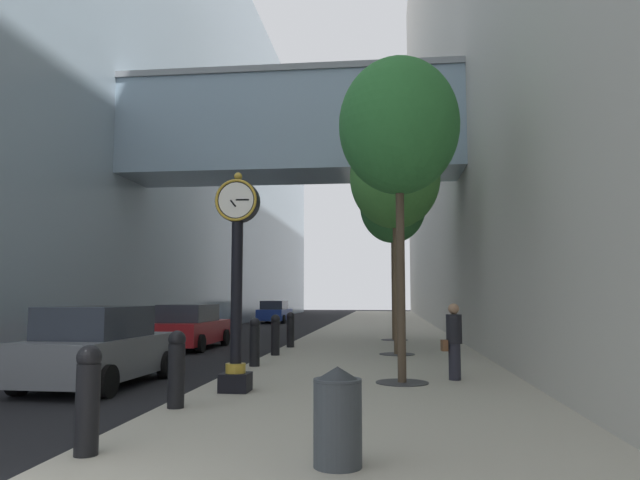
% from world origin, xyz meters
% --- Properties ---
extents(ground_plane, '(110.00, 110.00, 0.00)m').
position_xyz_m(ground_plane, '(0.00, 27.00, 0.00)').
color(ground_plane, black).
rests_on(ground_plane, ground).
extents(sidewalk_right, '(6.67, 80.00, 0.14)m').
position_xyz_m(sidewalk_right, '(3.33, 30.00, 0.07)').
color(sidewalk_right, '#ADA593').
rests_on(sidewalk_right, ground).
extents(building_block_left, '(22.56, 80.00, 25.31)m').
position_xyz_m(building_block_left, '(-10.98, 29.89, 12.62)').
color(building_block_left, '#93A8B7').
rests_on(building_block_left, ground).
extents(building_block_right, '(9.00, 80.00, 37.88)m').
position_xyz_m(building_block_right, '(11.17, 30.00, 18.94)').
color(building_block_right, '#B7B2A8').
rests_on(building_block_right, ground).
extents(street_clock, '(0.84, 0.55, 4.23)m').
position_xyz_m(street_clock, '(0.86, 7.05, 2.45)').
color(street_clock, black).
rests_on(street_clock, sidewalk_right).
extents(bollard_nearest, '(0.29, 0.29, 1.24)m').
position_xyz_m(bollard_nearest, '(0.32, 2.43, 0.79)').
color(bollard_nearest, black).
rests_on(bollard_nearest, sidewalk_right).
extents(bollard_second, '(0.29, 0.29, 1.24)m').
position_xyz_m(bollard_second, '(0.32, 5.34, 0.79)').
color(bollard_second, black).
rests_on(bollard_second, sidewalk_right).
extents(bollard_fourth, '(0.29, 0.29, 1.24)m').
position_xyz_m(bollard_fourth, '(0.32, 11.15, 0.79)').
color(bollard_fourth, black).
rests_on(bollard_fourth, sidewalk_right).
extents(bollard_fifth, '(0.29, 0.29, 1.24)m').
position_xyz_m(bollard_fifth, '(0.32, 14.05, 0.79)').
color(bollard_fifth, black).
rests_on(bollard_fifth, sidewalk_right).
extents(bollard_sixth, '(0.29, 0.29, 1.24)m').
position_xyz_m(bollard_sixth, '(0.32, 16.95, 0.79)').
color(bollard_sixth, black).
rests_on(bollard_sixth, sidewalk_right).
extents(street_tree_near, '(2.61, 2.61, 7.00)m').
position_xyz_m(street_tree_near, '(4.04, 8.55, 5.61)').
color(street_tree_near, '#333335').
rests_on(street_tree_near, sidewalk_right).
extents(street_tree_mid_near, '(2.88, 2.88, 7.26)m').
position_xyz_m(street_tree_mid_near, '(4.04, 14.71, 5.72)').
color(street_tree_mid_near, '#333335').
rests_on(street_tree_mid_near, sidewalk_right).
extents(street_tree_mid_far, '(2.79, 2.79, 7.24)m').
position_xyz_m(street_tree_mid_far, '(4.04, 20.86, 5.76)').
color(street_tree_mid_far, '#333335').
rests_on(street_tree_mid_far, sidewalk_right).
extents(trash_bin, '(0.53, 0.53, 1.05)m').
position_xyz_m(trash_bin, '(3.20, 2.30, 0.68)').
color(trash_bin, '#383D42').
rests_on(trash_bin, sidewalk_right).
extents(pedestrian_walking, '(0.49, 0.39, 1.65)m').
position_xyz_m(pedestrian_walking, '(5.18, 9.14, 1.01)').
color(pedestrian_walking, '#23232D').
rests_on(pedestrian_walking, sidewalk_right).
extents(car_grey_near, '(2.19, 4.23, 1.72)m').
position_xyz_m(car_grey_near, '(-2.48, 8.25, 0.83)').
color(car_grey_near, slate).
rests_on(car_grey_near, ground).
extents(car_blue_mid, '(2.14, 4.54, 1.62)m').
position_xyz_m(car_blue_mid, '(-4.50, 39.40, 0.79)').
color(car_blue_mid, navy).
rests_on(car_blue_mid, ground).
extents(car_red_far, '(2.01, 4.67, 1.64)m').
position_xyz_m(car_red_far, '(-3.55, 17.46, 0.80)').
color(car_red_far, '#AD191E').
rests_on(car_red_far, ground).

